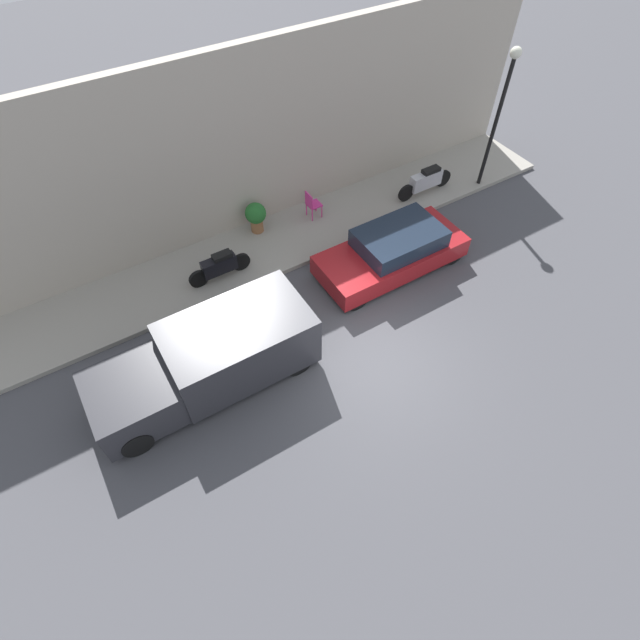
{
  "coord_description": "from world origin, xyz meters",
  "views": [
    {
      "loc": [
        -5.36,
        4.76,
        10.04
      ],
      "look_at": [
        1.28,
        0.69,
        0.6
      ],
      "focal_mm": 28.0,
      "sensor_mm": 36.0,
      "label": 1
    }
  ],
  "objects_px": {
    "motorcycle_black": "(220,266)",
    "streetlamp": "(502,101)",
    "potted_plant": "(256,216)",
    "parked_car": "(393,251)",
    "delivery_van": "(208,360)",
    "cafe_chair": "(312,204)",
    "scooter_silver": "(426,181)"
  },
  "relations": [
    {
      "from": "parked_car",
      "to": "scooter_silver",
      "type": "distance_m",
      "value": 3.57
    },
    {
      "from": "scooter_silver",
      "to": "potted_plant",
      "type": "height_order",
      "value": "potted_plant"
    },
    {
      "from": "scooter_silver",
      "to": "streetlamp",
      "type": "height_order",
      "value": "streetlamp"
    },
    {
      "from": "parked_car",
      "to": "cafe_chair",
      "type": "distance_m",
      "value": 3.08
    },
    {
      "from": "parked_car",
      "to": "streetlamp",
      "type": "bearing_deg",
      "value": -71.8
    },
    {
      "from": "motorcycle_black",
      "to": "cafe_chair",
      "type": "xyz_separation_m",
      "value": [
        0.94,
        -3.48,
        0.07
      ]
    },
    {
      "from": "parked_car",
      "to": "scooter_silver",
      "type": "height_order",
      "value": "parked_car"
    },
    {
      "from": "motorcycle_black",
      "to": "cafe_chair",
      "type": "distance_m",
      "value": 3.61
    },
    {
      "from": "streetlamp",
      "to": "potted_plant",
      "type": "xyz_separation_m",
      "value": [
        1.68,
        7.39,
        -2.23
      ]
    },
    {
      "from": "delivery_van",
      "to": "scooter_silver",
      "type": "bearing_deg",
      "value": -71.21
    },
    {
      "from": "delivery_van",
      "to": "streetlamp",
      "type": "relative_size",
      "value": 1.18
    },
    {
      "from": "delivery_van",
      "to": "motorcycle_black",
      "type": "bearing_deg",
      "value": -28.13
    },
    {
      "from": "delivery_van",
      "to": "parked_car",
      "type": "bearing_deg",
      "value": -81.48
    },
    {
      "from": "parked_car",
      "to": "potted_plant",
      "type": "relative_size",
      "value": 4.39
    },
    {
      "from": "delivery_van",
      "to": "cafe_chair",
      "type": "bearing_deg",
      "value": -52.67
    },
    {
      "from": "scooter_silver",
      "to": "streetlamp",
      "type": "xyz_separation_m",
      "value": [
        -0.53,
        -1.91,
        2.34
      ]
    },
    {
      "from": "potted_plant",
      "to": "cafe_chair",
      "type": "distance_m",
      "value": 1.77
    },
    {
      "from": "streetlamp",
      "to": "motorcycle_black",
      "type": "bearing_deg",
      "value": 87.22
    },
    {
      "from": "parked_car",
      "to": "cafe_chair",
      "type": "relative_size",
      "value": 4.81
    },
    {
      "from": "motorcycle_black",
      "to": "streetlamp",
      "type": "xyz_separation_m",
      "value": [
        -0.44,
        -9.13,
        2.37
      ]
    },
    {
      "from": "potted_plant",
      "to": "delivery_van",
      "type": "bearing_deg",
      "value": 141.52
    },
    {
      "from": "potted_plant",
      "to": "cafe_chair",
      "type": "height_order",
      "value": "potted_plant"
    },
    {
      "from": "potted_plant",
      "to": "parked_car",
      "type": "bearing_deg",
      "value": -141.46
    },
    {
      "from": "scooter_silver",
      "to": "motorcycle_black",
      "type": "height_order",
      "value": "scooter_silver"
    },
    {
      "from": "parked_car",
      "to": "cafe_chair",
      "type": "xyz_separation_m",
      "value": [
        2.96,
        0.85,
        0.03
      ]
    },
    {
      "from": "motorcycle_black",
      "to": "streetlamp",
      "type": "distance_m",
      "value": 9.44
    },
    {
      "from": "motorcycle_black",
      "to": "delivery_van",
      "type": "bearing_deg",
      "value": 151.87
    },
    {
      "from": "potted_plant",
      "to": "streetlamp",
      "type": "bearing_deg",
      "value": -102.85
    },
    {
      "from": "parked_car",
      "to": "cafe_chair",
      "type": "bearing_deg",
      "value": 16.09
    },
    {
      "from": "motorcycle_black",
      "to": "potted_plant",
      "type": "relative_size",
      "value": 1.86
    },
    {
      "from": "delivery_van",
      "to": "potted_plant",
      "type": "xyz_separation_m",
      "value": [
        4.14,
        -3.29,
        -0.13
      ]
    },
    {
      "from": "parked_car",
      "to": "scooter_silver",
      "type": "relative_size",
      "value": 2.03
    }
  ]
}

